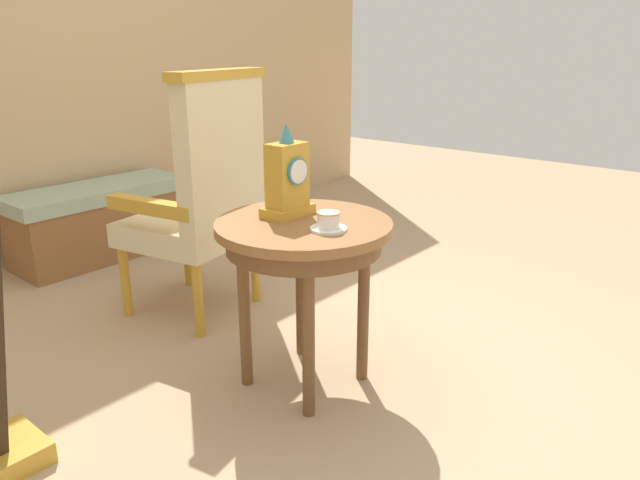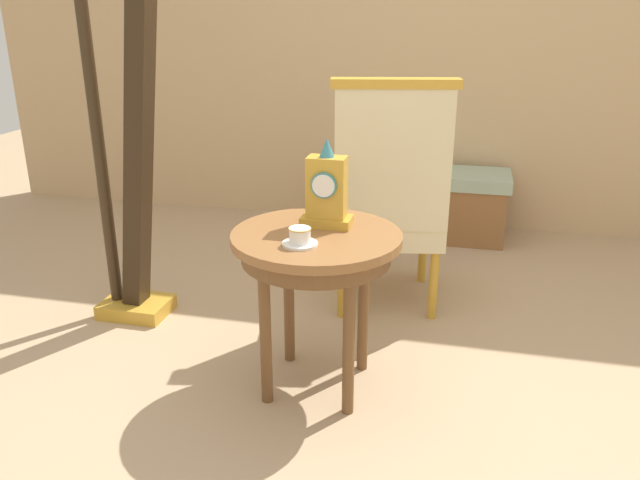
{
  "view_description": "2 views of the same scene",
  "coord_description": "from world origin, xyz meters",
  "views": [
    {
      "loc": [
        -1.61,
        -1.29,
        1.25
      ],
      "look_at": [
        -0.02,
        0.05,
        0.56
      ],
      "focal_mm": 33.56,
      "sensor_mm": 36.0,
      "label": 1
    },
    {
      "loc": [
        0.43,
        -2.06,
        1.43
      ],
      "look_at": [
        -0.08,
        0.06,
        0.62
      ],
      "focal_mm": 35.45,
      "sensor_mm": 36.0,
      "label": 2
    }
  ],
  "objects": [
    {
      "name": "side_table",
      "position": [
        -0.09,
        0.06,
        0.56
      ],
      "size": [
        0.63,
        0.63,
        0.64
      ],
      "color": "brown",
      "rests_on": "ground"
    },
    {
      "name": "teacup_left",
      "position": [
        -0.12,
        -0.07,
        0.67
      ],
      "size": [
        0.13,
        0.13,
        0.06
      ],
      "color": "white",
      "rests_on": "side_table"
    },
    {
      "name": "wall_back",
      "position": [
        0.0,
        2.25,
        1.4
      ],
      "size": [
        6.0,
        0.1,
        2.8
      ],
      "primitive_type": "cube",
      "color": "tan",
      "rests_on": "ground"
    },
    {
      "name": "armchair",
      "position": [
        0.08,
        0.82,
        0.59
      ],
      "size": [
        0.63,
        0.63,
        1.14
      ],
      "color": "beige",
      "rests_on": "ground"
    },
    {
      "name": "ground_plane",
      "position": [
        0.0,
        0.0,
        0.0
      ],
      "size": [
        10.0,
        10.0,
        0.0
      ],
      "primitive_type": "plane",
      "color": "tan"
    },
    {
      "name": "mantel_clock",
      "position": [
        -0.07,
        0.15,
        0.78
      ],
      "size": [
        0.19,
        0.11,
        0.34
      ],
      "color": "gold",
      "rests_on": "side_table"
    },
    {
      "name": "window_bench",
      "position": [
        0.18,
        1.95,
        0.22
      ],
      "size": [
        1.05,
        0.4,
        0.44
      ],
      "color": "#9EB299",
      "rests_on": "ground"
    }
  ]
}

